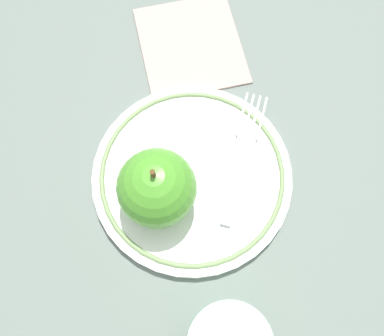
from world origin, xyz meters
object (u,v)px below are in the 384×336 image
(apple_red_whole, at_px, (157,188))
(napkin_folded, at_px, (191,45))
(plate, at_px, (192,176))
(fork, at_px, (241,161))

(apple_red_whole, bearing_deg, napkin_folded, -0.66)
(plate, xyz_separation_m, napkin_folded, (0.18, 0.03, -0.01))
(apple_red_whole, relative_size, napkin_folded, 0.65)
(apple_red_whole, distance_m, fork, 0.11)
(plate, distance_m, fork, 0.06)
(napkin_folded, bearing_deg, fork, -152.36)
(apple_red_whole, xyz_separation_m, fork, (0.06, -0.09, -0.04))
(plate, xyz_separation_m, apple_red_whole, (-0.03, 0.03, 0.05))
(plate, bearing_deg, fork, -66.05)
(plate, distance_m, apple_red_whole, 0.07)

